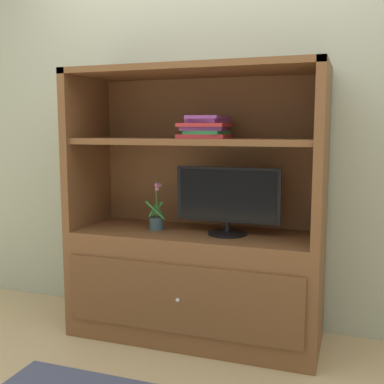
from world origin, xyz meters
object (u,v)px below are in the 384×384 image
object	(u,v)px
media_console	(195,255)
magazine_stack	(206,128)
potted_plant	(157,219)
tv_monitor	(228,199)

from	to	relation	value
media_console	magazine_stack	size ratio (longest dim) A/B	4.92
magazine_stack	potted_plant	bearing A→B (deg)	-176.54
potted_plant	magazine_stack	bearing A→B (deg)	3.46
potted_plant	magazine_stack	xyz separation A→B (m)	(0.31, 0.02, 0.56)
media_console	potted_plant	world-z (taller)	media_console
media_console	tv_monitor	xyz separation A→B (m)	(0.21, -0.01, 0.36)
media_console	potted_plant	bearing A→B (deg)	-174.21
magazine_stack	tv_monitor	bearing A→B (deg)	-3.51
tv_monitor	media_console	bearing A→B (deg)	176.10
tv_monitor	potted_plant	bearing A→B (deg)	-178.66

